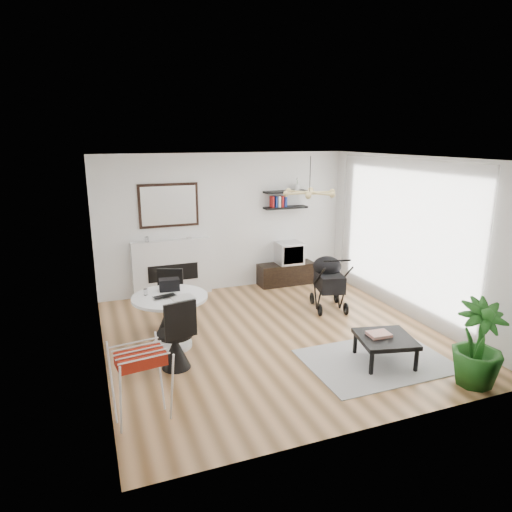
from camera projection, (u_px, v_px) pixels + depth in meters
name	position (u px, v px, depth m)	size (l,w,h in m)	color
floor	(274.00, 336.00, 7.07)	(5.00, 5.00, 0.00)	brown
ceiling	(276.00, 158.00, 6.39)	(5.00, 5.00, 0.00)	white
wall_back	(225.00, 223.00, 8.99)	(5.00, 5.00, 0.00)	white
wall_left	(97.00, 268.00, 5.87)	(5.00, 5.00, 0.00)	white
wall_right	(413.00, 238.00, 7.59)	(5.00, 5.00, 0.00)	white
sheer_curtain	(400.00, 236.00, 7.74)	(0.04, 3.60, 2.60)	white
fireplace	(172.00, 261.00, 8.71)	(1.50, 0.17, 2.16)	white
shelf_lower	(286.00, 208.00, 9.24)	(0.90, 0.25, 0.04)	black
shelf_upper	(286.00, 192.00, 9.16)	(0.90, 0.25, 0.04)	black
pendant_lamp	(310.00, 193.00, 7.04)	(0.90, 0.90, 0.10)	tan
tv_console	(286.00, 274.00, 9.51)	(1.18, 0.41, 0.44)	black
crt_tv	(289.00, 253.00, 9.41)	(0.51, 0.45, 0.45)	silver
dining_table	(171.00, 313.00, 6.58)	(1.08, 1.08, 0.79)	white
laptop	(166.00, 298.00, 6.40)	(0.32, 0.21, 0.03)	black
black_bag	(169.00, 285.00, 6.72)	(0.29, 0.18, 0.18)	black
newspaper	(182.00, 297.00, 6.44)	(0.33, 0.27, 0.01)	white
drinking_glass	(146.00, 292.00, 6.53)	(0.05, 0.05, 0.09)	white
chair_far	(169.00, 311.00, 7.24)	(0.50, 0.51, 0.95)	black
chair_near	(176.00, 346.00, 6.01)	(0.49, 0.51, 0.99)	black
drying_rack	(141.00, 384.00, 4.84)	(0.64, 0.60, 0.86)	white
stroller	(328.00, 284.00, 8.14)	(0.70, 0.92, 1.03)	black
rug	(376.00, 361.00, 6.27)	(1.92, 1.39, 0.01)	#A5A5A5
coffee_table	(385.00, 340.00, 6.15)	(0.85, 0.85, 0.37)	black
magazines	(379.00, 334.00, 6.17)	(0.29, 0.23, 0.04)	#CE4933
potted_plant	(478.00, 344.00, 5.56)	(0.61, 0.61, 1.09)	#1C5317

